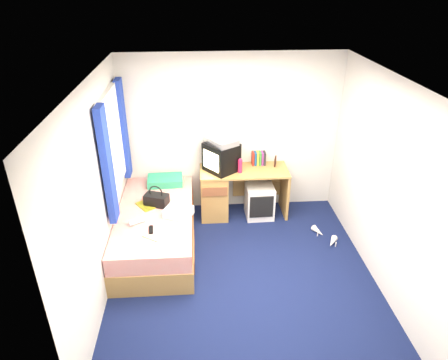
{
  "coord_description": "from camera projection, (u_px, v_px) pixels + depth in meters",
  "views": [
    {
      "loc": [
        -0.5,
        -3.82,
        3.34
      ],
      "look_at": [
        -0.18,
        0.7,
        0.97
      ],
      "focal_mm": 32.0,
      "sensor_mm": 36.0,
      "label": 1
    }
  ],
  "objects": [
    {
      "name": "pink_water_bottle",
      "position": [
        240.0,
        166.0,
        5.76
      ],
      "size": [
        0.08,
        0.08,
        0.2
      ],
      "primitive_type": "cylinder",
      "rotation": [
        0.0,
        0.0,
        0.31
      ],
      "color": "#DC1F4A",
      "rests_on": "desk"
    },
    {
      "name": "water_bottle",
      "position": [
        137.0,
        221.0,
        4.99
      ],
      "size": [
        0.21,
        0.15,
        0.07
      ],
      "primitive_type": "cylinder",
      "rotation": [
        0.0,
        1.57,
        0.47
      ],
      "color": "white",
      "rests_on": "bed"
    },
    {
      "name": "magazine",
      "position": [
        147.0,
        205.0,
        5.38
      ],
      "size": [
        0.33,
        0.35,
        0.01
      ],
      "primitive_type": "cube",
      "rotation": [
        0.0,
        0.0,
        0.62
      ],
      "color": "yellow",
      "rests_on": "bed"
    },
    {
      "name": "colour_swatch_fan",
      "position": [
        151.0,
        238.0,
        4.72
      ],
      "size": [
        0.22,
        0.17,
        0.01
      ],
      "primitive_type": "cube",
      "rotation": [
        0.0,
        0.0,
        -0.58
      ],
      "color": "yellow",
      "rests_on": "bed"
    },
    {
      "name": "pillow",
      "position": [
        165.0,
        181.0,
        5.91
      ],
      "size": [
        0.53,
        0.35,
        0.11
      ],
      "primitive_type": "cube",
      "rotation": [
        0.0,
        0.0,
        0.04
      ],
      "color": "teal",
      "rests_on": "bed"
    },
    {
      "name": "white_heels",
      "position": [
        325.0,
        237.0,
        5.6
      ],
      "size": [
        0.3,
        0.5,
        0.09
      ],
      "color": "silver",
      "rests_on": "ground"
    },
    {
      "name": "vcr",
      "position": [
        221.0,
        141.0,
        5.66
      ],
      "size": [
        0.5,
        0.54,
        0.08
      ],
      "primitive_type": "cube",
      "rotation": [
        0.0,
        0.0,
        -1.0
      ],
      "color": "silver",
      "rests_on": "crt_tv"
    },
    {
      "name": "crt_tv",
      "position": [
        221.0,
        157.0,
        5.77
      ],
      "size": [
        0.57,
        0.57,
        0.42
      ],
      "rotation": [
        0.0,
        0.0,
        -0.9
      ],
      "color": "black",
      "rests_on": "desk"
    },
    {
      "name": "desk",
      "position": [
        225.0,
        190.0,
        6.03
      ],
      "size": [
        1.3,
        0.55,
        0.75
      ],
      "color": "#B18849",
      "rests_on": "ground"
    },
    {
      "name": "storage_cube",
      "position": [
        259.0,
        201.0,
        6.05
      ],
      "size": [
        0.42,
        0.42,
        0.51
      ],
      "primitive_type": "cube",
      "rotation": [
        0.0,
        0.0,
        0.02
      ],
      "color": "silver",
      "rests_on": "ground"
    },
    {
      "name": "ground",
      "position": [
        243.0,
        275.0,
        4.96
      ],
      "size": [
        3.4,
        3.4,
        0.0
      ],
      "primitive_type": "plane",
      "color": "#0C1438",
      "rests_on": "ground"
    },
    {
      "name": "window_assembly",
      "position": [
        115.0,
        145.0,
        5.0
      ],
      "size": [
        0.11,
        1.42,
        1.4
      ],
      "color": "silver",
      "rests_on": "room_shell"
    },
    {
      "name": "picture_frame",
      "position": [
        275.0,
        161.0,
        5.98
      ],
      "size": [
        0.05,
        0.12,
        0.14
      ],
      "primitive_type": "cube",
      "rotation": [
        0.0,
        0.0,
        -0.28
      ],
      "color": "black",
      "rests_on": "desk"
    },
    {
      "name": "bed",
      "position": [
        156.0,
        228.0,
        5.39
      ],
      "size": [
        1.01,
        2.0,
        0.54
      ],
      "color": "#B18849",
      "rests_on": "ground"
    },
    {
      "name": "aerosol_can",
      "position": [
        239.0,
        161.0,
        5.92
      ],
      "size": [
        0.07,
        0.07,
        0.2
      ],
      "primitive_type": "cylinder",
      "rotation": [
        0.0,
        0.0,
        -0.23
      ],
      "color": "silver",
      "rests_on": "desk"
    },
    {
      "name": "towel",
      "position": [
        178.0,
        212.0,
        5.14
      ],
      "size": [
        0.42,
        0.39,
        0.11
      ],
      "primitive_type": "cube",
      "rotation": [
        0.0,
        0.0,
        -0.42
      ],
      "color": "silver",
      "rests_on": "bed"
    },
    {
      "name": "room_shell",
      "position": [
        245.0,
        170.0,
        4.29
      ],
      "size": [
        3.4,
        3.4,
        3.4
      ],
      "color": "white",
      "rests_on": "ground"
    },
    {
      "name": "remote_control",
      "position": [
        151.0,
        230.0,
        4.87
      ],
      "size": [
        0.07,
        0.16,
        0.02
      ],
      "primitive_type": "cube",
      "rotation": [
        0.0,
        0.0,
        0.1
      ],
      "color": "black",
      "rests_on": "bed"
    },
    {
      "name": "handbag",
      "position": [
        156.0,
        199.0,
        5.36
      ],
      "size": [
        0.35,
        0.27,
        0.29
      ],
      "rotation": [
        0.0,
        0.0,
        -0.34
      ],
      "color": "black",
      "rests_on": "bed"
    },
    {
      "name": "book_row",
      "position": [
        259.0,
        158.0,
        6.01
      ],
      "size": [
        0.2,
        0.13,
        0.2
      ],
      "color": "maroon",
      "rests_on": "desk"
    }
  ]
}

